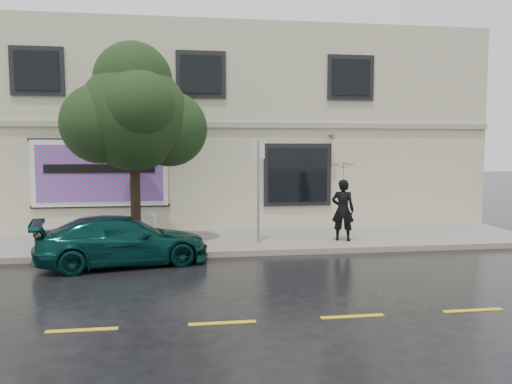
{
  "coord_description": "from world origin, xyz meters",
  "views": [
    {
      "loc": [
        -0.6,
        -11.38,
        2.84
      ],
      "look_at": [
        1.39,
        2.2,
        1.63
      ],
      "focal_mm": 35.0,
      "sensor_mm": 36.0,
      "label": 1
    }
  ],
  "objects": [
    {
      "name": "curb",
      "position": [
        0.0,
        1.5,
        0.07
      ],
      "size": [
        20.0,
        0.18,
        0.16
      ],
      "primitive_type": "cube",
      "color": "gray",
      "rests_on": "ground"
    },
    {
      "name": "pedestrian",
      "position": [
        3.98,
        2.49,
        1.05
      ],
      "size": [
        0.77,
        0.66,
        1.8
      ],
      "primitive_type": "imported",
      "rotation": [
        0.0,
        0.0,
        2.72
      ],
      "color": "black",
      "rests_on": "sidewalk"
    },
    {
      "name": "billboard",
      "position": [
        -3.2,
        4.92,
        2.05
      ],
      "size": [
        4.3,
        0.16,
        2.2
      ],
      "color": "white",
      "rests_on": "ground"
    },
    {
      "name": "building",
      "position": [
        0.0,
        9.0,
        3.5
      ],
      "size": [
        20.0,
        8.12,
        7.0
      ],
      "color": "beige",
      "rests_on": "ground"
    },
    {
      "name": "sidewalk",
      "position": [
        0.0,
        3.25,
        0.07
      ],
      "size": [
        20.0,
        3.5,
        0.15
      ],
      "primitive_type": "cube",
      "color": "gray",
      "rests_on": "ground"
    },
    {
      "name": "car",
      "position": [
        -2.07,
        0.94,
        0.6
      ],
      "size": [
        4.39,
        2.6,
        1.2
      ],
      "primitive_type": "imported",
      "rotation": [
        0.0,
        0.0,
        1.77
      ],
      "color": "#08332F",
      "rests_on": "ground"
    },
    {
      "name": "umbrella",
      "position": [
        3.98,
        2.49,
        2.27
      ],
      "size": [
        1.11,
        1.11,
        0.64
      ],
      "primitive_type": "imported",
      "rotation": [
        0.0,
        0.0,
        -0.35
      ],
      "color": "black",
      "rests_on": "pedestrian"
    },
    {
      "name": "street_tree",
      "position": [
        -1.9,
        2.51,
        3.67
      ],
      "size": [
        2.93,
        2.93,
        5.0
      ],
      "color": "#302115",
      "rests_on": "sidewalk"
    },
    {
      "name": "sign_pole",
      "position": [
        1.51,
        2.57,
        1.87
      ],
      "size": [
        0.36,
        0.06,
        2.91
      ],
      "rotation": [
        0.0,
        0.0,
        -0.04
      ],
      "color": "gray",
      "rests_on": "sidewalk"
    },
    {
      "name": "ground",
      "position": [
        0.0,
        0.0,
        0.0
      ],
      "size": [
        90.0,
        90.0,
        0.0
      ],
      "primitive_type": "plane",
      "color": "black",
      "rests_on": "ground"
    },
    {
      "name": "fire_hydrant",
      "position": [
        -1.5,
        3.0,
        0.58
      ],
      "size": [
        0.36,
        0.34,
        0.89
      ],
      "rotation": [
        0.0,
        0.0,
        -0.09
      ],
      "color": "silver",
      "rests_on": "sidewalk"
    },
    {
      "name": "road_marking",
      "position": [
        0.0,
        -3.5,
        0.01
      ],
      "size": [
        19.0,
        0.12,
        0.01
      ],
      "primitive_type": "cube",
      "color": "gold",
      "rests_on": "ground"
    }
  ]
}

